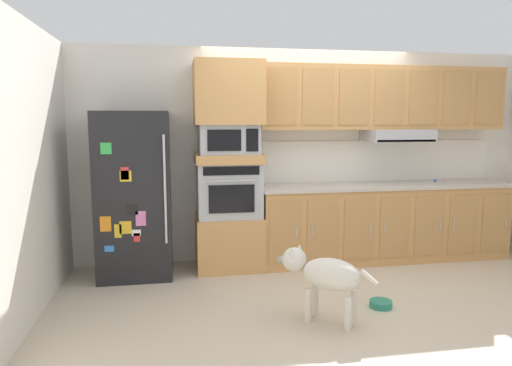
% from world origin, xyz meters
% --- Properties ---
extents(ground_plane, '(9.60, 9.60, 0.00)m').
position_xyz_m(ground_plane, '(0.00, 0.00, 0.00)').
color(ground_plane, beige).
extents(back_kitchen_wall, '(6.20, 0.12, 2.50)m').
position_xyz_m(back_kitchen_wall, '(0.00, 1.11, 1.25)').
color(back_kitchen_wall, silver).
rests_on(back_kitchen_wall, ground).
extents(side_panel_left, '(0.12, 7.10, 2.50)m').
position_xyz_m(side_panel_left, '(-2.80, 0.00, 1.25)').
color(side_panel_left, silver).
rests_on(side_panel_left, ground).
extents(refrigerator, '(0.76, 0.73, 1.76)m').
position_xyz_m(refrigerator, '(-2.00, 0.68, 0.88)').
color(refrigerator, black).
rests_on(refrigerator, ground).
extents(oven_base_cabinet, '(0.74, 0.62, 0.60)m').
position_xyz_m(oven_base_cabinet, '(-0.98, 0.75, 0.30)').
color(oven_base_cabinet, tan).
rests_on(oven_base_cabinet, ground).
extents(built_in_oven, '(0.70, 0.62, 0.60)m').
position_xyz_m(built_in_oven, '(-0.98, 0.75, 0.90)').
color(built_in_oven, '#A8AAAF').
rests_on(built_in_oven, oven_base_cabinet).
extents(appliance_mid_shelf, '(0.74, 0.62, 0.10)m').
position_xyz_m(appliance_mid_shelf, '(-0.98, 0.75, 1.25)').
color(appliance_mid_shelf, tan).
rests_on(appliance_mid_shelf, built_in_oven).
extents(microwave, '(0.64, 0.54, 0.32)m').
position_xyz_m(microwave, '(-0.98, 0.75, 1.46)').
color(microwave, '#A8AAAF').
rests_on(microwave, appliance_mid_shelf).
extents(appliance_upper_cabinet, '(0.74, 0.62, 0.68)m').
position_xyz_m(appliance_upper_cabinet, '(-0.98, 0.75, 1.96)').
color(appliance_upper_cabinet, tan).
rests_on(appliance_upper_cabinet, microwave).
extents(lower_cabinet_run, '(3.00, 0.63, 0.88)m').
position_xyz_m(lower_cabinet_run, '(0.89, 0.75, 0.44)').
color(lower_cabinet_run, tan).
rests_on(lower_cabinet_run, ground).
extents(countertop_slab, '(3.04, 0.64, 0.04)m').
position_xyz_m(countertop_slab, '(0.89, 0.75, 0.90)').
color(countertop_slab, '#BCB2A3').
rests_on(countertop_slab, lower_cabinet_run).
extents(backsplash_panel, '(3.04, 0.02, 0.50)m').
position_xyz_m(backsplash_panel, '(0.89, 1.04, 1.17)').
color(backsplash_panel, white).
rests_on(backsplash_panel, countertop_slab).
extents(upper_cabinet_with_hood, '(3.00, 0.48, 0.88)m').
position_xyz_m(upper_cabinet_with_hood, '(0.90, 0.87, 1.90)').
color(upper_cabinet_with_hood, tan).
rests_on(upper_cabinet_with_hood, backsplash_panel).
extents(screwdriver, '(0.17, 0.16, 0.03)m').
position_xyz_m(screwdriver, '(1.58, 0.79, 0.93)').
color(screwdriver, blue).
rests_on(screwdriver, countertop_slab).
extents(dog, '(0.72, 0.61, 0.61)m').
position_xyz_m(dog, '(-0.38, -0.81, 0.41)').
color(dog, beige).
rests_on(dog, ground).
extents(dog_food_bowl, '(0.20, 0.20, 0.06)m').
position_xyz_m(dog_food_bowl, '(0.23, -0.64, 0.03)').
color(dog_food_bowl, '#267F66').
rests_on(dog_food_bowl, ground).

